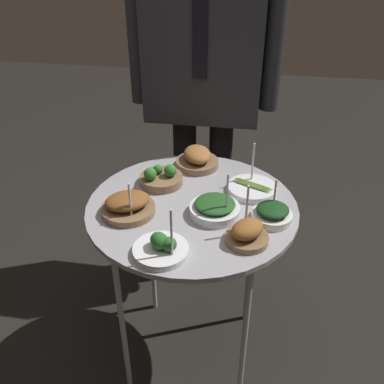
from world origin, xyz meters
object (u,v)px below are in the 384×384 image
object	(u,v)px
bowl_roast_front_left	(197,159)
bowl_broccoli_front_center	(161,247)
bowl_roast_near_rim	(247,233)
bowl_spinach_mid_left	(215,208)
bowl_broccoli_front_right	(161,178)
bowl_roast_mid_right	(128,205)
bowl_spinach_center	(272,214)
serving_cart	(192,217)
bowl_asparagus_far_rim	(252,188)
waiter_figure	(204,61)

from	to	relation	value
bowl_roast_front_left	bowl_broccoli_front_center	world-z (taller)	bowl_broccoli_front_center
bowl_roast_front_left	bowl_broccoli_front_center	xyz separation A→B (m)	(-0.02, -0.53, -0.01)
bowl_roast_near_rim	bowl_roast_front_left	size ratio (longest dim) A/B	1.05
bowl_spinach_mid_left	bowl_broccoli_front_right	distance (m)	0.27
bowl_roast_mid_right	bowl_spinach_center	bearing A→B (deg)	4.23
bowl_roast_mid_right	bowl_roast_near_rim	size ratio (longest dim) A/B	1.05
serving_cart	bowl_roast_near_rim	world-z (taller)	bowl_roast_near_rim
bowl_asparagus_far_rim	bowl_spinach_mid_left	bearing A→B (deg)	-124.87
bowl_spinach_mid_left	bowl_broccoli_front_center	bearing A→B (deg)	-120.72
bowl_broccoli_front_right	bowl_roast_front_left	world-z (taller)	same
bowl_broccoli_front_right	bowl_roast_front_left	size ratio (longest dim) A/B	0.95
serving_cart	bowl_roast_mid_right	world-z (taller)	bowl_roast_mid_right
bowl_broccoli_front_right	waiter_figure	world-z (taller)	waiter_figure
bowl_roast_near_rim	bowl_asparagus_far_rim	bearing A→B (deg)	89.43
bowl_broccoli_front_right	bowl_broccoli_front_center	xyz separation A→B (m)	(0.09, -0.38, -0.00)
serving_cart	bowl_spinach_mid_left	xyz separation A→B (m)	(0.08, -0.05, 0.08)
serving_cart	bowl_broccoli_front_center	distance (m)	0.28
bowl_broccoli_front_right	bowl_roast_near_rim	bearing A→B (deg)	-40.87
bowl_roast_mid_right	waiter_figure	distance (m)	0.73
serving_cart	waiter_figure	size ratio (longest dim) A/B	0.45
bowl_roast_front_left	bowl_spinach_center	size ratio (longest dim) A/B	1.27
serving_cart	bowl_roast_mid_right	bearing A→B (deg)	-157.88
serving_cart	bowl_roast_near_rim	xyz separation A→B (m)	(0.19, -0.17, 0.08)
serving_cart	bowl_broccoli_front_right	xyz separation A→B (m)	(-0.13, 0.11, 0.08)
bowl_spinach_center	bowl_broccoli_front_right	bearing A→B (deg)	157.98
serving_cart	bowl_roast_front_left	bearing A→B (deg)	94.85
bowl_asparagus_far_rim	bowl_roast_front_left	bearing A→B (deg)	145.89
bowl_spinach_mid_left	bowl_roast_near_rim	xyz separation A→B (m)	(0.11, -0.12, 0.01)
bowl_broccoli_front_right	bowl_broccoli_front_center	distance (m)	0.39
bowl_spinach_mid_left	bowl_broccoli_front_center	size ratio (longest dim) A/B	0.98
bowl_broccoli_front_right	waiter_figure	bearing A→B (deg)	79.00
bowl_roast_near_rim	bowl_broccoli_front_center	bearing A→B (deg)	-158.29
serving_cart	bowl_roast_mid_right	xyz separation A→B (m)	(-0.20, -0.08, 0.08)
bowl_broccoli_front_right	bowl_broccoli_front_center	bearing A→B (deg)	-77.11
bowl_broccoli_front_center	bowl_spinach_center	world-z (taller)	bowl_broccoli_front_center
bowl_spinach_mid_left	bowl_broccoli_front_right	bearing A→B (deg)	143.39
bowl_asparagus_far_rim	bowl_broccoli_front_center	size ratio (longest dim) A/B	1.00
bowl_broccoli_front_right	bowl_spinach_mid_left	bearing A→B (deg)	-36.61
bowl_spinach_mid_left	bowl_broccoli_front_center	distance (m)	0.25
bowl_broccoli_front_right	bowl_roast_near_rim	distance (m)	0.43
bowl_roast_mid_right	bowl_broccoli_front_right	size ratio (longest dim) A/B	1.16
bowl_roast_mid_right	bowl_asparagus_far_rim	distance (m)	0.44
bowl_spinach_center	waiter_figure	size ratio (longest dim) A/B	0.08
serving_cart	bowl_spinach_center	world-z (taller)	bowl_spinach_center
bowl_roast_mid_right	waiter_figure	bearing A→B (deg)	76.66
bowl_roast_near_rim	bowl_broccoli_front_right	bearing A→B (deg)	139.13
bowl_asparagus_far_rim	bowl_broccoli_front_right	size ratio (longest dim) A/B	1.11
bowl_roast_front_left	bowl_broccoli_front_center	bearing A→B (deg)	-92.60
bowl_broccoli_front_right	bowl_roast_front_left	xyz separation A→B (m)	(0.11, 0.15, 0.01)
bowl_roast_mid_right	bowl_roast_near_rim	bearing A→B (deg)	-12.40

